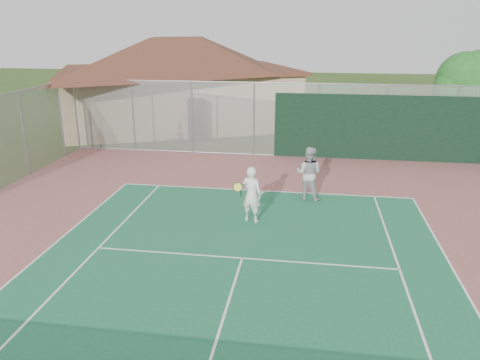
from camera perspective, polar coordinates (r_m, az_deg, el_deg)
name	(u,v)px	position (r m, az deg, el deg)	size (l,w,h in m)	color
back_fence	(320,123)	(22.23, 9.72, 6.81)	(20.08, 0.11, 3.53)	gray
side_fence_left	(24,134)	(21.30, -24.84, 5.10)	(0.08, 9.00, 3.50)	gray
clubhouse	(178,73)	(30.02, -7.53, 12.84)	(17.31, 14.75, 6.33)	tan
bleachers	(160,127)	(26.89, -9.72, 6.41)	(2.97, 1.91, 1.08)	#B53729
tree	(466,82)	(27.92, 25.85, 10.73)	(3.47, 3.29, 4.84)	#312012
player_white_front	(251,195)	(14.78, 1.38, -1.82)	(0.95, 0.74, 1.83)	silver
player_grey_back	(309,174)	(16.87, 8.38, 0.75)	(1.08, 0.93, 1.94)	#ABADB0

